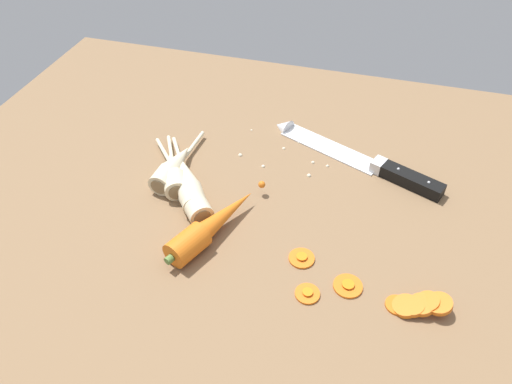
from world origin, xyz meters
The scene contains 12 objects.
ground_plane centered at (0.00, 0.00, -2.00)cm, with size 120.00×90.00×4.00cm, color brown.
chefs_knife centered at (13.63, 13.38, 0.65)cm, with size 33.27×16.63×4.18cm.
whole_carrot centered at (-4.35, -11.82, 2.10)cm, with size 10.90×20.49×4.20cm.
parsnip_front centered at (-14.99, -1.35, 1.98)cm, with size 10.20×16.13×4.00cm.
parsnip_mid_left centered at (-15.48, -0.06, 1.98)cm, with size 4.67×18.03×4.00cm.
parsnip_mid_right centered at (-11.81, -3.02, 1.98)cm, with size 13.08×18.45×4.00cm.
parsnip_back centered at (-11.45, -4.67, 1.98)cm, with size 17.68×19.44×4.00cm.
carrot_slice_stack centered at (26.86, -16.98, 0.97)cm, with size 8.60×4.44×2.74cm.
carrot_slice_stray_near centered at (10.10, -12.75, 0.36)cm, with size 3.88×3.88×0.70cm.
carrot_slice_stray_mid centered at (12.19, -18.75, 0.36)cm, with size 3.51×3.51×0.70cm.
carrot_slice_stray_far centered at (17.42, -15.90, 0.36)cm, with size 4.17×4.17×0.70cm.
mince_crumbs centered at (2.06, 9.08, 0.34)cm, with size 16.90×11.08×0.79cm.
Camera 1 is at (16.24, -59.11, 56.22)cm, focal length 34.03 mm.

